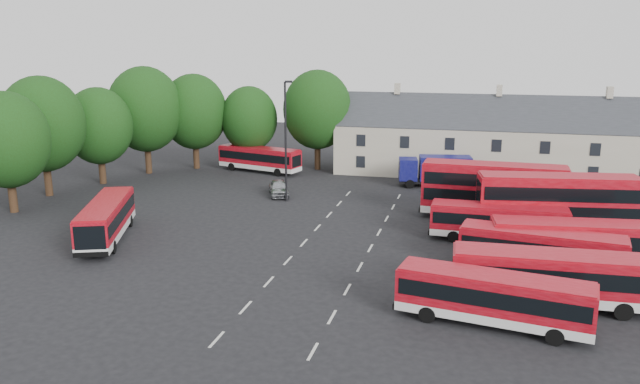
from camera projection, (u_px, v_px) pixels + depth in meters
The scene contains 16 objects.
ground at pixel (296, 251), 44.41m from camera, with size 140.00×140.00×0.00m, color black.
lane_markings at pixel (337, 245), 45.68m from camera, with size 5.15×33.80×0.01m.
treeline at pixel (160, 118), 66.10m from camera, with size 29.92×32.59×12.01m.
terrace_houses at pixel (496, 142), 68.36m from camera, with size 35.70×7.13×10.06m.
bus_row_a at pixel (493, 295), 32.40m from camera, with size 10.19×3.86×2.82m.
bus_row_b at pixel (553, 275), 34.79m from camera, with size 11.12×2.97×3.12m.
bus_row_c at pixel (541, 248), 39.77m from camera, with size 10.34×3.73×2.86m.
bus_row_d at pixel (576, 240), 41.03m from camera, with size 11.04×3.70×3.06m.
bus_row_e at pixel (498, 220), 46.17m from camera, with size 9.88×2.38×2.79m.
bus_dd_south at pixel (557, 202), 47.09m from camera, with size 12.03×4.33×4.82m.
bus_dd_north at pixel (493, 188), 51.74m from camera, with size 11.71×3.09×4.77m.
bus_west at pixel (106, 217), 46.64m from camera, with size 5.92×10.51×2.93m.
bus_north at pixel (259, 157), 71.28m from camera, with size 10.28×4.90×2.84m.
box_truck at pixel (436, 170), 63.94m from camera, with size 7.54×3.50×3.18m.
silver_car at pixel (279, 188), 60.50m from camera, with size 1.76×4.37×1.49m, color #A2A5AA.
lamppost at pixel (286, 138), 57.07m from camera, with size 0.77×0.49×11.16m.
Camera 1 is at (12.15, -40.43, 14.50)m, focal length 35.00 mm.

